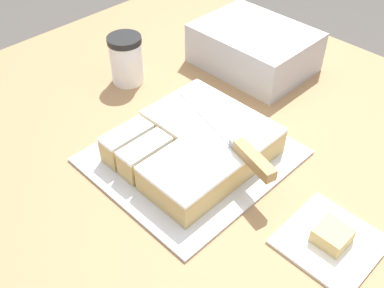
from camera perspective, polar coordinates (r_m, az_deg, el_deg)
countertop at (r=1.25m, az=3.90°, el=-15.98°), size 1.40×1.10×0.89m
cake_board at (r=0.89m, az=0.00°, el=-1.54°), size 0.33×0.36×0.01m
cake at (r=0.86m, az=0.33°, el=0.01°), size 0.24×0.27×0.06m
knife at (r=0.80m, az=6.56°, el=-0.76°), size 0.30×0.10×0.02m
coffee_cup at (r=1.08m, az=-8.34°, el=10.57°), size 0.08×0.08×0.12m
paper_napkin at (r=0.78m, az=17.14°, el=-11.76°), size 0.15×0.15×0.01m
brownie at (r=0.77m, az=17.39°, el=-11.02°), size 0.05×0.05×0.03m
storage_box at (r=1.14m, az=7.85°, el=12.01°), size 0.27×0.21×0.10m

